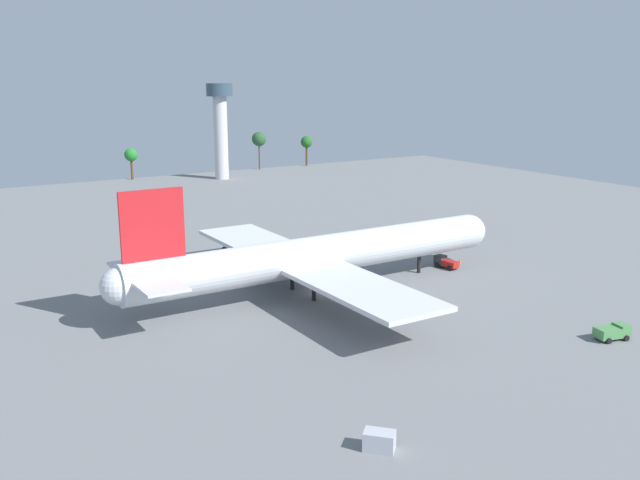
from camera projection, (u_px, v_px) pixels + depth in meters
The scene contains 11 objects.
ground_plane at pixel (320, 291), 116.87m from camera, with size 293.03×293.03×0.00m, color slate.
cargo_airplane at pixel (318, 256), 115.18m from camera, with size 73.26×61.42×19.93m.
maintenance_van at pixel (230, 251), 138.74m from camera, with size 4.01×3.97×2.38m.
catering_truck at pixel (613, 332), 95.55m from camera, with size 5.21×3.48×2.05m.
baggage_tug at pixel (160, 268), 126.82m from camera, with size 3.36×4.59×2.30m.
cargo_loader at pixel (347, 240), 147.73m from camera, with size 4.45×3.74×2.41m.
pushback_tractor at pixel (445, 262), 130.94m from camera, with size 2.83×5.06×2.22m.
cargo_container_fore at pixel (379, 441), 67.35m from camera, with size 3.46×3.52×1.94m.
safety_cone_nose at pixel (460, 261), 134.75m from camera, with size 0.51×0.51×0.73m, color orange.
control_tower at pixel (220, 121), 238.48m from camera, with size 8.98×8.98×32.86m.
tree_line_backdrop at pixel (22, 155), 221.13m from camera, with size 170.73×6.30×14.87m.
Camera 1 is at (-59.10, -94.68, 35.76)m, focal length 38.80 mm.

